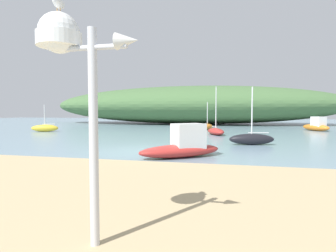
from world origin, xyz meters
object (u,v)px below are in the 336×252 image
Objects in this scene: seagull_on_radar at (58,1)px; sailboat_inner_mooring at (252,139)px; mast_structure at (68,51)px; motorboat_east_reach at (316,126)px; sailboat_mid_channel at (216,131)px; motorboat_far_right at (183,146)px; sailboat_far_left at (207,127)px; sailboat_centre_water at (45,128)px.

seagull_on_radar is 0.11× the size of sailboat_inner_mooring.
seagull_on_radar is at bearing -171.86° from mast_structure.
sailboat_mid_channel is (-9.70, -6.78, -0.22)m from motorboat_east_reach.
motorboat_far_right is at bearing -122.17° from sailboat_inner_mooring.
sailboat_inner_mooring is 15.16m from motorboat_east_reach.
motorboat_east_reach and motorboat_far_right have the same top height.
motorboat_east_reach is (10.92, 0.49, 0.20)m from sailboat_far_left.
sailboat_far_left is 6.41m from sailboat_mid_channel.
motorboat_far_right is at bearing 89.10° from mast_structure.
mast_structure is at bearing -104.05° from sailboat_inner_mooring.
sailboat_mid_channel is at bearing -78.96° from sailboat_far_left.
sailboat_mid_channel is 1.53× the size of sailboat_centre_water.
sailboat_far_left is at bearing 23.62° from sailboat_centre_water.
motorboat_far_right is (0.13, 8.28, -2.28)m from mast_structure.
motorboat_far_right is (-3.22, -5.12, 0.15)m from sailboat_inner_mooring.
sailboat_inner_mooring is at bearing -118.67° from motorboat_east_reach.
sailboat_mid_channel is at bearing 1.13° from sailboat_centre_water.
sailboat_far_left is (-0.30, 26.21, -2.46)m from mast_structure.
sailboat_far_left is at bearing 90.66° from mast_structure.
mast_structure is 0.66m from seagull_on_radar.
motorboat_east_reach is 1.33× the size of sailboat_centre_water.
mast_structure is 0.90× the size of sailboat_inner_mooring.
sailboat_inner_mooring is 0.97× the size of motorboat_east_reach.
motorboat_east_reach is (10.75, 26.72, -2.91)m from seagull_on_radar.
motorboat_far_right is at bearing -93.91° from sailboat_mid_channel.
sailboat_inner_mooring is at bearing 75.95° from mast_structure.
sailboat_far_left is 17.94m from motorboat_far_right.
sailboat_inner_mooring is 0.85× the size of sailboat_mid_channel.
seagull_on_radar is 26.41m from sailboat_far_left.
sailboat_far_left reaches higher than motorboat_east_reach.
sailboat_far_left reaches higher than motorboat_far_right.
sailboat_mid_channel reaches higher than sailboat_inner_mooring.
seagull_on_radar is 0.12× the size of sailboat_far_left.
sailboat_mid_channel is (-2.43, 6.52, -0.05)m from sailboat_inner_mooring.
sailboat_mid_channel reaches higher than motorboat_east_reach.
sailboat_far_left is 1.13× the size of sailboat_centre_water.
seagull_on_radar is at bearing -52.05° from sailboat_centre_water.
sailboat_inner_mooring is 1.15× the size of sailboat_far_left.
motorboat_east_reach is 0.87× the size of sailboat_mid_channel.
mast_structure is 26.33m from sailboat_far_left.
seagull_on_radar is at bearing -93.01° from sailboat_mid_channel.
motorboat_east_reach is (10.62, 26.70, -2.27)m from mast_structure.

